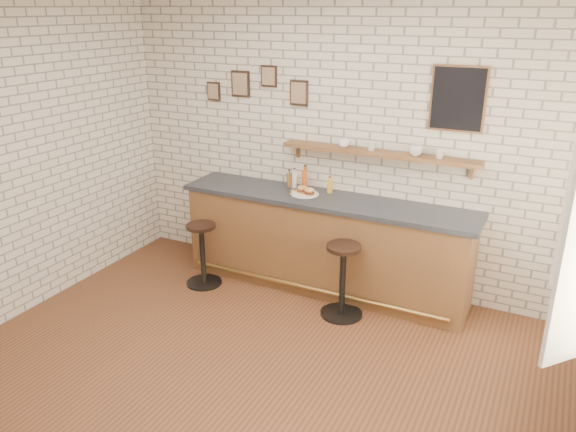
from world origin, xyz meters
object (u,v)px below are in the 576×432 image
at_px(bar_counter, 325,243).
at_px(shelf_cup_a, 343,143).
at_px(bar_stool_right, 343,278).
at_px(sandwich_plate, 305,194).
at_px(bitters_bottle_brown, 289,180).
at_px(condiment_bottle_yellow, 330,186).
at_px(ciabatta_sandwich, 306,190).
at_px(bar_stool_left, 202,252).
at_px(bitters_bottle_white, 294,180).
at_px(bitters_bottle_amber, 305,179).
at_px(shelf_cup_d, 440,154).
at_px(shelf_cup_b, 372,146).
at_px(shelf_cup_c, 416,150).

relative_size(bar_counter, shelf_cup_a, 26.40).
bearing_deg(bar_stool_right, sandwich_plate, 143.32).
bearing_deg(bitters_bottle_brown, condiment_bottle_yellow, 0.00).
bearing_deg(sandwich_plate, shelf_cup_a, 31.82).
xyz_separation_m(ciabatta_sandwich, bar_stool_left, (-0.97, -0.52, -0.69)).
distance_m(bitters_bottle_white, condiment_bottle_yellow, 0.41).
xyz_separation_m(bitters_bottle_amber, bar_stool_right, (0.71, -0.64, -0.72)).
bearing_deg(bar_stool_left, bar_counter, 23.52).
xyz_separation_m(shelf_cup_a, shelf_cup_d, (0.96, 0.00, -0.00)).
relative_size(bar_stool_right, shelf_cup_d, 7.80).
height_order(bitters_bottle_white, shelf_cup_b, shelf_cup_b).
height_order(sandwich_plate, bitters_bottle_amber, bitters_bottle_amber).
distance_m(sandwich_plate, shelf_cup_b, 0.84).
distance_m(bitters_bottle_amber, shelf_cup_d, 1.44).
distance_m(ciabatta_sandwich, bar_stool_right, 1.01).
xyz_separation_m(bitters_bottle_brown, bar_stool_right, (0.89, -0.64, -0.69)).
distance_m(bar_counter, bitters_bottle_brown, 0.79).
height_order(bar_counter, condiment_bottle_yellow, condiment_bottle_yellow).
bearing_deg(bar_stool_right, bar_stool_left, -178.05).
height_order(ciabatta_sandwich, condiment_bottle_yellow, condiment_bottle_yellow).
xyz_separation_m(bar_counter, shelf_cup_d, (1.06, 0.20, 1.04)).
relative_size(sandwich_plate, bar_stool_right, 0.38).
bearing_deg(bar_stool_left, shelf_cup_c, 19.61).
bearing_deg(ciabatta_sandwich, bitters_bottle_brown, 147.59).
xyz_separation_m(bitters_bottle_brown, condiment_bottle_yellow, (0.47, 0.00, -0.00)).
distance_m(sandwich_plate, shelf_cup_d, 1.41).
relative_size(bar_counter, shelf_cup_d, 32.59).
relative_size(condiment_bottle_yellow, shelf_cup_b, 1.94).
xyz_separation_m(bitters_bottle_brown, shelf_cup_d, (1.56, 0.03, 0.46)).
distance_m(bitters_bottle_brown, shelf_cup_b, 1.00).
bearing_deg(bar_stool_left, shelf_cup_b, 24.47).
bearing_deg(shelf_cup_c, bar_stool_left, 142.68).
relative_size(bitters_bottle_amber, shelf_cup_d, 2.74).
bearing_deg(ciabatta_sandwich, condiment_bottle_yellow, 42.15).
height_order(bitters_bottle_brown, bar_stool_right, bitters_bottle_brown).
height_order(bar_counter, bitters_bottle_brown, bitters_bottle_brown).
bearing_deg(bar_stool_right, shelf_cup_d, 44.91).
relative_size(bitters_bottle_amber, bar_stool_right, 0.35).
xyz_separation_m(sandwich_plate, bitters_bottle_amber, (-0.09, 0.18, 0.10)).
relative_size(bitters_bottle_amber, bar_stool_left, 0.38).
bearing_deg(sandwich_plate, bar_counter, 0.78).
xyz_separation_m(ciabatta_sandwich, shelf_cup_c, (1.05, 0.20, 0.49)).
distance_m(bar_counter, sandwich_plate, 0.56).
bearing_deg(shelf_cup_c, bitters_bottle_white, 124.34).
bearing_deg(shelf_cup_b, bar_stool_right, -155.42).
distance_m(bitters_bottle_amber, condiment_bottle_yellow, 0.29).
xyz_separation_m(bitters_bottle_amber, shelf_cup_c, (1.15, 0.03, 0.44)).
xyz_separation_m(condiment_bottle_yellow, shelf_cup_c, (0.86, 0.03, 0.47)).
height_order(ciabatta_sandwich, bitters_bottle_brown, bitters_bottle_brown).
bearing_deg(condiment_bottle_yellow, bitters_bottle_brown, 180.00).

